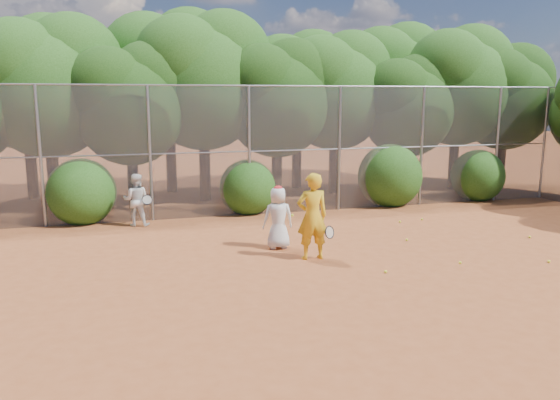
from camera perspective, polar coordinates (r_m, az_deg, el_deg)
name	(u,v)px	position (r m, az deg, el deg)	size (l,w,h in m)	color
ground	(355,268)	(12.07, 7.89, -7.02)	(80.00, 80.00, 0.00)	brown
fence_back	(277,149)	(17.20, -0.36, 5.35)	(20.05, 0.09, 4.03)	gray
tree_1	(48,81)	(19.18, -23.05, 11.38)	(4.64, 4.03, 6.35)	black
tree_2	(131,99)	(18.34, -15.33, 10.10)	(3.99, 3.47, 5.47)	black
tree_3	(204,75)	(19.56, -7.94, 12.77)	(4.89, 4.26, 6.70)	black
tree_4	(278,94)	(19.46, -0.22, 11.00)	(4.19, 3.64, 5.73)	black
tree_5	(336,87)	(21.03, 5.90, 11.71)	(4.51, 3.92, 6.17)	black
tree_6	(408,102)	(21.18, 13.27, 9.91)	(3.86, 3.36, 5.29)	black
tree_7	(459,81)	(23.01, 18.20, 11.73)	(4.77, 4.14, 6.53)	black
tree_8	(506,93)	(23.93, 22.58, 10.28)	(4.25, 3.70, 5.82)	black
tree_9	(26,77)	(21.60, -25.02, 11.53)	(4.83, 4.20, 6.62)	black
tree_10	(169,71)	(21.64, -11.47, 13.06)	(5.15, 4.48, 7.06)	black
tree_11	(298,84)	(22.20, 1.90, 12.00)	(4.64, 4.03, 6.35)	black
tree_12	(394,77)	(24.50, 11.79, 12.48)	(5.02, 4.37, 6.88)	black
bush_0	(81,189)	(17.06, -20.05, 1.09)	(2.00, 2.00, 2.00)	#1C4711
bush_1	(247,185)	(17.42, -3.42, 1.58)	(1.80, 1.80, 1.80)	#1C4711
bush_2	(390,173)	(19.09, 11.41, 2.79)	(2.20, 2.20, 2.20)	#1C4711
bush_3	(478,173)	(20.94, 19.96, 2.63)	(1.90, 1.90, 1.90)	#1C4711
player_yellow	(312,216)	(12.37, 3.40, -1.73)	(0.87, 0.55, 1.99)	gold
player_teen	(278,217)	(13.28, -0.20, -1.83)	(0.76, 0.50, 1.56)	silver
player_white	(136,200)	(16.17, -14.80, 0.02)	(0.87, 0.75, 1.51)	silver
ball_0	(407,240)	(14.47, 13.10, -4.07)	(0.07, 0.07, 0.07)	yellow
ball_1	(422,219)	(16.99, 14.61, -1.96)	(0.07, 0.07, 0.07)	yellow
ball_2	(460,263)	(12.84, 18.31, -6.23)	(0.07, 0.07, 0.07)	yellow
ball_3	(530,237)	(15.81, 24.64, -3.53)	(0.07, 0.07, 0.07)	yellow
ball_4	(386,272)	(11.80, 10.98, -7.36)	(0.07, 0.07, 0.07)	yellow
ball_5	(400,222)	(16.51, 12.42, -2.22)	(0.07, 0.07, 0.07)	yellow
ball_6	(549,261)	(13.68, 26.28, -5.78)	(0.07, 0.07, 0.07)	yellow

